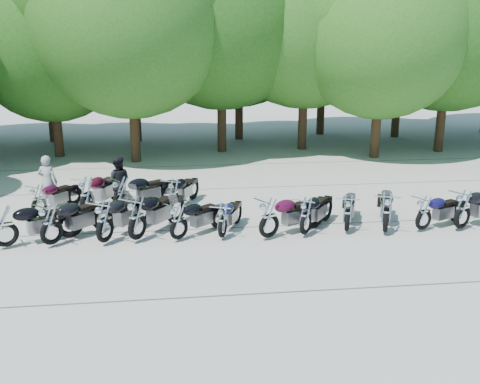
{
  "coord_description": "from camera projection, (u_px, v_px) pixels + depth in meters",
  "views": [
    {
      "loc": [
        -1.95,
        -14.22,
        5.49
      ],
      "look_at": [
        0.0,
        1.5,
        1.1
      ],
      "focal_mm": 42.0,
      "sensor_mm": 36.0,
      "label": 1
    }
  ],
  "objects": [
    {
      "name": "motorcycle_9",
      "position": [
        386.0,
        211.0,
        15.99
      ],
      "size": [
        1.58,
        2.55,
        1.38
      ],
      "primitive_type": null,
      "rotation": [
        0.0,
        0.0,
        2.77
      ],
      "color": "black",
      "rests_on": "ground"
    },
    {
      "name": "motorcycle_1",
      "position": [
        51.0,
        223.0,
        15.02
      ],
      "size": [
        2.23,
        2.27,
        1.38
      ],
      "primitive_type": null,
      "rotation": [
        0.0,
        0.0,
        2.38
      ],
      "color": "black",
      "rests_on": "ground"
    },
    {
      "name": "motorcycle_3",
      "position": [
        137.0,
        217.0,
        15.38
      ],
      "size": [
        2.12,
        2.54,
        1.45
      ],
      "primitive_type": null,
      "rotation": [
        0.0,
        0.0,
        2.52
      ],
      "color": "black",
      "rests_on": "ground"
    },
    {
      "name": "tree_13",
      "position": [
        324.0,
        27.0,
        31.19
      ],
      "size": [
        8.31,
        8.31,
        10.2
      ],
      "color": "#3A2614",
      "rests_on": "ground"
    },
    {
      "name": "tree_4",
      "position": [
        221.0,
        11.0,
        26.11
      ],
      "size": [
        9.13,
        9.13,
        11.2
      ],
      "color": "#3A2614",
      "rests_on": "ground"
    },
    {
      "name": "motorcycle_15",
      "position": [
        174.0,
        193.0,
        18.06
      ],
      "size": [
        1.56,
        2.28,
        1.25
      ],
      "primitive_type": null,
      "rotation": [
        0.0,
        0.0,
        2.7
      ],
      "color": "black",
      "rests_on": "ground"
    },
    {
      "name": "rider_0",
      "position": [
        48.0,
        182.0,
        18.46
      ],
      "size": [
        0.74,
        0.58,
        1.77
      ],
      "primitive_type": "imported",
      "rotation": [
        0.0,
        0.0,
        2.88
      ],
      "color": "gray",
      "rests_on": "ground"
    },
    {
      "name": "ground",
      "position": [
        247.0,
        245.0,
        15.3
      ],
      "size": [
        90.0,
        90.0,
        0.0
      ],
      "primitive_type": "plane",
      "color": "#A9A499",
      "rests_on": "ground"
    },
    {
      "name": "rider_1",
      "position": [
        118.0,
        182.0,
        18.48
      ],
      "size": [
        0.88,
        0.7,
        1.75
      ],
      "primitive_type": "imported",
      "rotation": [
        0.0,
        0.0,
        3.1
      ],
      "color": "black",
      "rests_on": "ground"
    },
    {
      "name": "motorcycle_4",
      "position": [
        179.0,
        220.0,
        15.45
      ],
      "size": [
        2.11,
        1.9,
        1.23
      ],
      "primitive_type": null,
      "rotation": [
        0.0,
        0.0,
        2.26
      ],
      "color": "black",
      "rests_on": "ground"
    },
    {
      "name": "motorcycle_7",
      "position": [
        306.0,
        215.0,
        15.81
      ],
      "size": [
        1.91,
        2.27,
        1.3
      ],
      "primitive_type": null,
      "rotation": [
        0.0,
        0.0,
        2.51
      ],
      "color": "black",
      "rests_on": "ground"
    },
    {
      "name": "motorcycle_8",
      "position": [
        348.0,
        212.0,
        16.11
      ],
      "size": [
        1.44,
        2.32,
        1.26
      ],
      "primitive_type": null,
      "rotation": [
        0.0,
        0.0,
        2.77
      ],
      "color": "black",
      "rests_on": "ground"
    },
    {
      "name": "tree_12",
      "position": [
        239.0,
        32.0,
        29.73
      ],
      "size": [
        7.88,
        7.88,
        9.67
      ],
      "color": "#3A2614",
      "rests_on": "ground"
    },
    {
      "name": "tree_6",
      "position": [
        382.0,
        29.0,
        24.99
      ],
      "size": [
        8.0,
        8.0,
        9.82
      ],
      "color": "#3A2614",
      "rests_on": "ground"
    },
    {
      "name": "motorcycle_6",
      "position": [
        269.0,
        217.0,
        15.55
      ],
      "size": [
        2.45,
        1.81,
        1.36
      ],
      "primitive_type": null,
      "rotation": [
        0.0,
        0.0,
        2.08
      ],
      "color": "#3F0823",
      "rests_on": "ground"
    },
    {
      "name": "motorcycle_14",
      "position": [
        122.0,
        194.0,
        17.74
      ],
      "size": [
        2.48,
        2.02,
        1.4
      ],
      "primitive_type": null,
      "rotation": [
        0.0,
        0.0,
        2.17
      ],
      "color": "black",
      "rests_on": "ground"
    },
    {
      "name": "motorcycle_10",
      "position": [
        424.0,
        212.0,
        16.23
      ],
      "size": [
        2.22,
        1.44,
        1.21
      ],
      "primitive_type": null,
      "rotation": [
        0.0,
        0.0,
        1.98
      ],
      "color": "#100D3C",
      "rests_on": "ground"
    },
    {
      "name": "motorcycle_12",
      "position": [
        38.0,
        199.0,
        17.62
      ],
      "size": [
        1.73,
        2.0,
        1.15
      ],
      "primitive_type": null,
      "rotation": [
        0.0,
        0.0,
        2.5
      ],
      "color": "#38071C",
      "rests_on": "ground"
    },
    {
      "name": "motorcycle_5",
      "position": [
        222.0,
        220.0,
        15.62
      ],
      "size": [
        1.36,
        2.11,
        1.15
      ],
      "primitive_type": null,
      "rotation": [
        0.0,
        0.0,
        2.74
      ],
      "color": "#0D1639",
      "rests_on": "ground"
    },
    {
      "name": "tree_5",
      "position": [
        306.0,
        13.0,
        26.72
      ],
      "size": [
        9.04,
        9.04,
        11.1
      ],
      "color": "#3A2614",
      "rests_on": "ground"
    },
    {
      "name": "motorcycle_2",
      "position": [
        104.0,
        220.0,
        15.19
      ],
      "size": [
        1.91,
        2.53,
        1.41
      ],
      "primitive_type": null,
      "rotation": [
        0.0,
        0.0,
        2.62
      ],
      "color": "black",
      "rests_on": "ground"
    },
    {
      "name": "tree_7",
      "position": [
        451.0,
        17.0,
        26.19
      ],
      "size": [
        8.79,
        8.79,
        10.79
      ],
      "color": "#3A2614",
      "rests_on": "ground"
    },
    {
      "name": "tree_10",
      "position": [
        45.0,
        34.0,
        29.04
      ],
      "size": [
        7.78,
        7.78,
        9.55
      ],
      "color": "#3A2614",
      "rests_on": "ground"
    },
    {
      "name": "motorcycle_0",
      "position": [
        4.0,
        225.0,
        14.86
      ],
      "size": [
        2.47,
        1.67,
        1.35
      ],
      "primitive_type": null,
      "rotation": [
        0.0,
        0.0,
        2.01
      ],
      "color": "black",
      "rests_on": "ground"
    },
    {
      "name": "tree_11",
      "position": [
        133.0,
        37.0,
        29.1
      ],
      "size": [
        7.56,
        7.56,
        9.28
      ],
      "color": "#3A2614",
      "rests_on": "ground"
    },
    {
      "name": "motorcycle_13",
      "position": [
        87.0,
        195.0,
        17.56
      ],
      "size": [
        1.78,
        2.65,
        1.45
      ],
      "primitive_type": null,
      "rotation": [
        0.0,
        0.0,
        2.71
      ],
      "color": "black",
      "rests_on": "ground"
    },
    {
      "name": "tree_2",
      "position": [
        50.0,
        41.0,
        25.3
      ],
      "size": [
        7.31,
        7.31,
        8.97
      ],
      "color": "#3A2614",
      "rests_on": "ground"
    },
    {
      "name": "tree_3",
      "position": [
        129.0,
        17.0,
        23.94
      ],
      "size": [
        8.7,
        8.7,
        10.67
      ],
      "color": "#3A2614",
      "rests_on": "ground"
    },
    {
      "name": "tree_14",
      "position": [
        402.0,
        30.0,
        30.4
      ],
      "size": [
        8.02,
        8.02,
        9.84
      ],
      "color": "#3A2614",
      "rests_on": "ground"
    },
    {
      "name": "motorcycle_11",
      "position": [
        463.0,
        208.0,
        16.28
      ],
      "size": [
        2.49,
        1.8,
        1.37
      ],
      "primitive_type": null,
      "rotation": [
        0.0,
        0.0,
        2.06
      ],
      "color": "black",
      "rests_on": "ground"
    }
  ]
}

